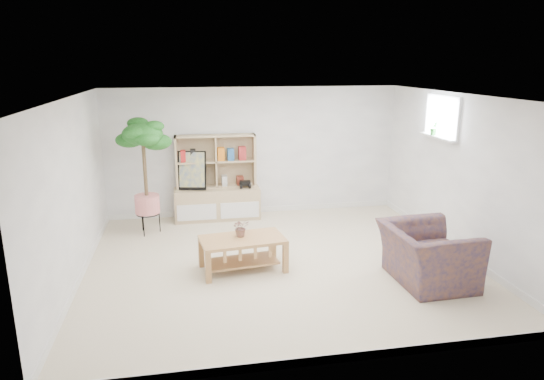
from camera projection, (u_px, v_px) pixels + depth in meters
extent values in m
cube|color=beige|center=(279.00, 263.00, 7.08)|extent=(5.50, 5.00, 0.01)
cube|color=white|center=(280.00, 96.00, 6.47)|extent=(5.50, 5.00, 0.01)
cube|color=white|center=(254.00, 152.00, 9.15)|extent=(5.50, 0.01, 2.40)
cube|color=white|center=(333.00, 249.00, 4.40)|extent=(5.50, 0.01, 2.40)
cube|color=white|center=(73.00, 192.00, 6.30)|extent=(0.01, 5.00, 2.40)
cube|color=white|center=(460.00, 175.00, 7.25)|extent=(0.01, 5.00, 2.40)
cube|color=white|center=(437.00, 137.00, 7.69)|extent=(0.14, 1.00, 0.04)
imported|color=#2D722C|center=(241.00, 227.00, 6.77)|extent=(0.27, 0.25, 0.26)
imported|color=#1B214C|center=(427.00, 251.00, 6.37)|extent=(1.05, 1.20, 0.86)
imported|color=#165111|center=(434.00, 128.00, 7.78)|extent=(0.13, 0.10, 0.22)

